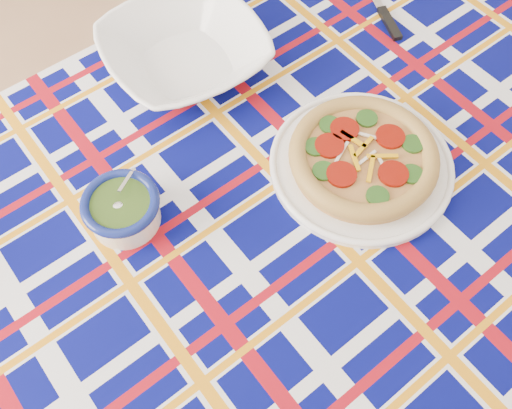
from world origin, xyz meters
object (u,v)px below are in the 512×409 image
object	(u,v)px
dining_table	(264,247)
pesto_bowl	(122,208)
main_focaccia_plate	(363,157)
serving_bowl	(185,52)

from	to	relation	value
dining_table	pesto_bowl	xyz separation A→B (m)	(-0.23, 0.08, 0.13)
main_focaccia_plate	serving_bowl	bearing A→B (deg)	126.58
main_focaccia_plate	serving_bowl	world-z (taller)	serving_bowl
pesto_bowl	serving_bowl	bearing A→B (deg)	60.70
dining_table	main_focaccia_plate	distance (m)	0.25
dining_table	main_focaccia_plate	bearing A→B (deg)	-3.97
main_focaccia_plate	pesto_bowl	distance (m)	0.43
pesto_bowl	dining_table	bearing A→B (deg)	-19.06
dining_table	pesto_bowl	bearing A→B (deg)	139.23
dining_table	pesto_bowl	distance (m)	0.27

